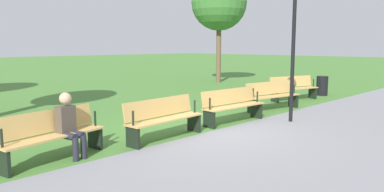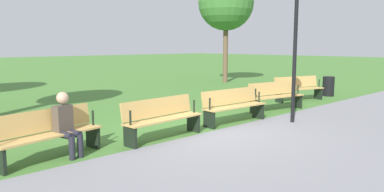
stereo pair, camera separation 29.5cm
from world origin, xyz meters
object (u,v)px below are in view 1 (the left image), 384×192
(bench_1, at_px, (272,95))
(bench_3, at_px, (164,117))
(bench_2, at_px, (232,105))
(person_seated, at_px, (69,123))
(bench_4, at_px, (51,134))
(bench_0, at_px, (293,87))
(lamp_post, at_px, (294,15))
(tree_2, at_px, (219,3))
(trash_bin, at_px, (322,86))

(bench_1, bearing_deg, bench_3, 13.85)
(bench_2, height_order, person_seated, person_seated)
(bench_1, distance_m, bench_4, 7.25)
(bench_0, xyz_separation_m, bench_3, (7.19, 0.87, 0.00))
(bench_0, bearing_deg, person_seated, 21.46)
(bench_0, distance_m, bench_2, 4.85)
(bench_4, bearing_deg, bench_1, 169.59)
(bench_1, height_order, bench_4, same)
(bench_3, xyz_separation_m, bench_4, (2.41, -0.29, 0.00))
(bench_1, relative_size, bench_2, 1.01)
(bench_3, distance_m, lamp_post, 4.45)
(bench_4, bearing_deg, bench_3, 162.71)
(tree_2, relative_size, lamp_post, 1.43)
(bench_3, xyz_separation_m, lamp_post, (-3.62, 1.06, 2.36))
(bench_0, height_order, bench_3, same)
(bench_3, xyz_separation_m, tree_2, (-10.38, -7.23, 3.82))
(trash_bin, bearing_deg, person_seated, 2.45)
(bench_1, xyz_separation_m, trash_bin, (-4.37, -0.39, -0.09))
(bench_0, xyz_separation_m, person_seated, (9.30, 0.67, 0.16))
(lamp_post, bearing_deg, bench_3, -16.26)
(lamp_post, bearing_deg, bench_4, -12.59)
(tree_2, bearing_deg, bench_1, 51.39)
(tree_2, bearing_deg, trash_bin, 79.89)
(bench_3, relative_size, person_seated, 1.69)
(bench_2, distance_m, lamp_post, 2.85)
(person_seated, bearing_deg, bench_0, 173.71)
(bench_3, height_order, lamp_post, lamp_post)
(bench_3, relative_size, lamp_post, 0.50)
(bench_3, xyz_separation_m, trash_bin, (-9.21, -0.68, -0.09))
(bench_0, distance_m, trash_bin, 2.03)
(tree_2, height_order, trash_bin, tree_2)
(bench_1, height_order, bench_2, same)
(bench_2, bearing_deg, bench_4, 0.02)
(bench_2, relative_size, tree_2, 0.35)
(trash_bin, bearing_deg, bench_4, 1.94)
(lamp_post, bearing_deg, tree_2, -129.18)
(bench_2, relative_size, lamp_post, 0.50)
(bench_3, bearing_deg, trash_bin, -179.22)
(trash_bin, bearing_deg, lamp_post, 17.31)
(bench_3, bearing_deg, person_seated, -8.88)
(bench_4, relative_size, tree_2, 0.35)
(tree_2, bearing_deg, lamp_post, 50.82)
(bench_4, bearing_deg, bench_0, 173.04)
(bench_4, distance_m, person_seated, 0.35)
(bench_0, distance_m, lamp_post, 4.69)
(bench_3, height_order, trash_bin, bench_3)
(bench_1, xyz_separation_m, bench_2, (2.41, 0.29, 0.00))
(bench_4, bearing_deg, tree_2, -161.92)
(tree_2, bearing_deg, bench_4, 28.49)
(bench_0, xyz_separation_m, tree_2, (-3.18, -6.36, 3.82))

